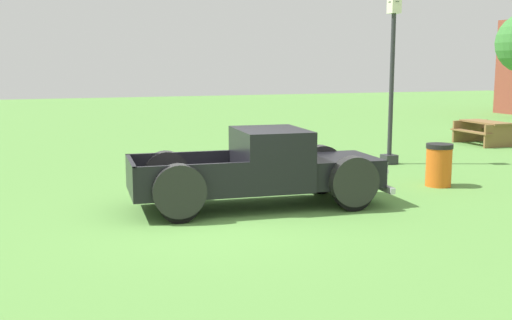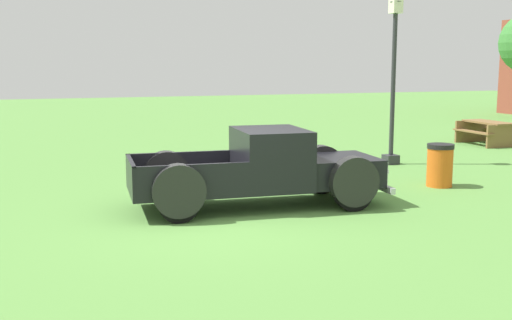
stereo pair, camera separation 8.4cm
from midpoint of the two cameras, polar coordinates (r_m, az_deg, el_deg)
name	(u,v)px [view 1 (the left image)]	position (r m, az deg, el deg)	size (l,w,h in m)	color
ground_plane	(225,219)	(11.00, -3.05, -5.43)	(80.00, 80.00, 0.00)	#5B9342
pickup_truck_foreground	(274,169)	(11.89, 1.42, -0.85)	(2.22, 4.97, 1.48)	black
lamp_post_near	(392,78)	(17.10, 12.19, 7.36)	(0.36, 0.36, 4.43)	#2D2D33
picnic_table	(486,130)	(22.28, 20.19, 2.62)	(1.82, 1.50, 0.78)	olive
trash_can	(439,165)	(14.37, 16.24, -0.43)	(0.59, 0.59, 0.95)	orange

